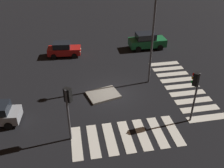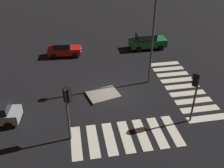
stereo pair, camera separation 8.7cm
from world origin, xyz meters
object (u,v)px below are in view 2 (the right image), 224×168
Objects in this scene: traffic_island at (103,95)px; traffic_light_east at (195,85)px; car_green at (147,41)px; car_red at (64,49)px; traffic_light_south at (68,102)px; street_lamp at (154,22)px.

traffic_light_east is (5.84, -4.36, 2.99)m from traffic_island.
car_green reaches higher than traffic_island.
car_red is at bearing 109.63° from traffic_island.
traffic_light_south is at bearing -124.79° from car_green.
traffic_island is 0.80× the size of car_red.
car_green is at bearing 8.40° from car_red.
traffic_light_south reaches higher than car_red.
traffic_light_east is (-0.88, -13.46, 2.15)m from car_green.
traffic_island is at bearing -126.29° from car_green.
car_green reaches higher than car_red.
car_red is at bearing -177.85° from car_green.
car_green is (6.72, 9.10, 0.85)m from traffic_island.
traffic_light_east is at bearing -93.57° from car_green.
traffic_light_east reaches higher than car_red.
traffic_light_east is 8.74m from traffic_light_south.
street_lamp reaches higher than traffic_light_east.
traffic_island is at bearing 5.14° from traffic_light_east.
car_green is 9.29m from street_lamp.
street_lamp is at bearing -13.06° from traffic_light_south.
car_green is at bearing -51.82° from traffic_light_east.
car_green is 0.51× the size of street_lamp.
traffic_light_south is 10.03m from street_lamp.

